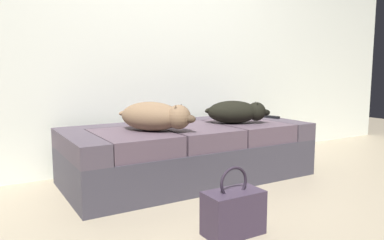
{
  "coord_description": "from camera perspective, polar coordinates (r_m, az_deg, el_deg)",
  "views": [
    {
      "loc": [
        -1.51,
        -1.62,
        0.88
      ],
      "look_at": [
        0.0,
        0.91,
        0.49
      ],
      "focal_mm": 34.99,
      "sensor_mm": 36.0,
      "label": 1
    }
  ],
  "objects": [
    {
      "name": "handbag",
      "position": [
        2.09,
        6.32,
        -13.73
      ],
      "size": [
        0.32,
        0.18,
        0.38
      ],
      "color": "#372B3D",
      "rests_on": "ground"
    },
    {
      "name": "back_wall",
      "position": [
        3.57,
        -5.62,
        15.86
      ],
      "size": [
        6.4,
        0.1,
        2.8
      ],
      "primitive_type": "cube",
      "color": "silver",
      "rests_on": "ground"
    },
    {
      "name": "tv_remote",
      "position": [
        3.57,
        12.07,
        0.47
      ],
      "size": [
        0.07,
        0.16,
        0.02
      ],
      "primitive_type": "cube",
      "rotation": [
        0.0,
        0.0,
        0.21
      ],
      "color": "black",
      "rests_on": "couch"
    },
    {
      "name": "couch",
      "position": [
        3.06,
        -0.49,
        -4.95
      ],
      "size": [
        1.97,
        0.88,
        0.44
      ],
      "color": "#3C3944",
      "rests_on": "ground"
    },
    {
      "name": "dog_dark",
      "position": [
        3.15,
        6.83,
        1.23
      ],
      "size": [
        0.53,
        0.41,
        0.19
      ],
      "color": "black",
      "rests_on": "couch"
    },
    {
      "name": "dog_tan",
      "position": [
        2.74,
        -5.58,
        0.56
      ],
      "size": [
        0.5,
        0.57,
        0.21
      ],
      "color": "brown",
      "rests_on": "couch"
    },
    {
      "name": "ground_plane",
      "position": [
        2.38,
        11.65,
        -14.36
      ],
      "size": [
        10.0,
        10.0,
        0.0
      ],
      "primitive_type": "plane",
      "color": "tan"
    }
  ]
}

